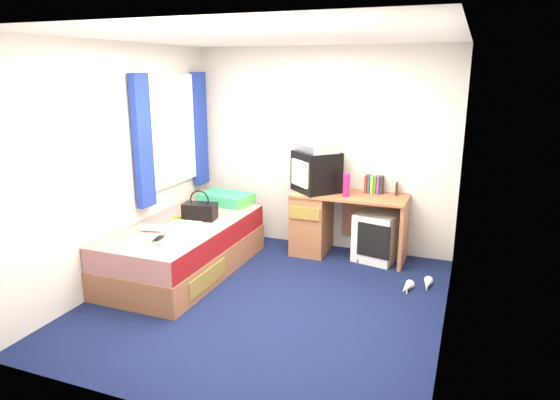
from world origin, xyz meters
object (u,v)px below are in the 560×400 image
at_px(remote_control, 158,239).
at_px(white_heels, 417,286).
at_px(water_bottle, 152,228).
at_px(pink_water_bottle, 346,186).
at_px(vcr, 317,148).
at_px(magazine, 182,221).
at_px(aerosol_can, 337,186).
at_px(pillow, 226,199).
at_px(colour_swatch_fan, 159,243).
at_px(picture_frame, 397,189).
at_px(towel, 184,229).
at_px(desk, 326,220).
at_px(bed, 185,248).
at_px(storage_cube, 377,236).
at_px(handbag, 200,211).
at_px(crt_tv, 316,172).

relative_size(remote_control, white_heels, 0.41).
bearing_deg(water_bottle, pink_water_bottle, 38.18).
height_order(vcr, magazine, vcr).
height_order(vcr, aerosol_can, vcr).
height_order(pillow, vcr, vcr).
bearing_deg(water_bottle, colour_swatch_fan, -45.20).
bearing_deg(picture_frame, towel, -143.41).
bearing_deg(pillow, desk, 9.40).
xyz_separation_m(bed, pink_water_bottle, (1.52, 0.98, 0.60)).
xyz_separation_m(pink_water_bottle, colour_swatch_fan, (-1.40, -1.60, -0.33)).
relative_size(storage_cube, picture_frame, 4.00).
xyz_separation_m(bed, water_bottle, (-0.16, -0.34, 0.31)).
bearing_deg(bed, vcr, 44.30).
relative_size(picture_frame, handbag, 0.36).
bearing_deg(remote_control, bed, 80.92).
distance_m(bed, vcr, 1.86).
relative_size(colour_swatch_fan, remote_control, 1.38).
bearing_deg(colour_swatch_fan, handbag, 92.55).
bearing_deg(water_bottle, bed, 64.44).
relative_size(aerosol_can, magazine, 0.62).
bearing_deg(bed, white_heels, 10.15).
bearing_deg(picture_frame, vcr, -172.55).
bearing_deg(storage_cube, pillow, -161.18).
height_order(colour_swatch_fan, white_heels, colour_swatch_fan).
bearing_deg(storage_cube, crt_tv, -167.34).
height_order(crt_tv, water_bottle, crt_tv).
distance_m(aerosol_can, water_bottle, 2.12).
distance_m(handbag, towel, 0.50).
bearing_deg(storage_cube, remote_control, -125.77).
bearing_deg(colour_swatch_fan, remote_control, 128.25).
height_order(pink_water_bottle, white_heels, pink_water_bottle).
height_order(desk, towel, desk).
xyz_separation_m(desk, vcr, (-0.13, 0.00, 0.86)).
bearing_deg(pillow, colour_swatch_fan, -87.54).
relative_size(handbag, white_heels, 0.99).
height_order(pillow, water_bottle, pillow).
relative_size(vcr, aerosol_can, 2.69).
height_order(pillow, aerosol_can, aerosol_can).
bearing_deg(crt_tv, desk, 41.86).
bearing_deg(handbag, desk, 26.87).
bearing_deg(water_bottle, magazine, 77.78).
xyz_separation_m(vcr, handbag, (-1.05, -0.88, -0.63)).
bearing_deg(colour_swatch_fan, bed, 100.29).
relative_size(aerosol_can, white_heels, 0.45).
relative_size(vcr, magazine, 1.67).
height_order(pillow, remote_control, pillow).
distance_m(aerosol_can, handbag, 1.58).
bearing_deg(vcr, desk, 42.60).
height_order(aerosol_can, water_bottle, aerosol_can).
distance_m(desk, handbag, 1.49).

